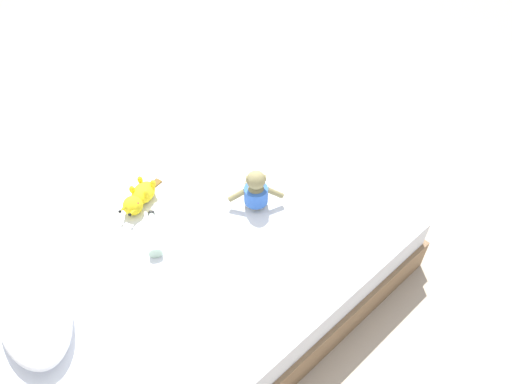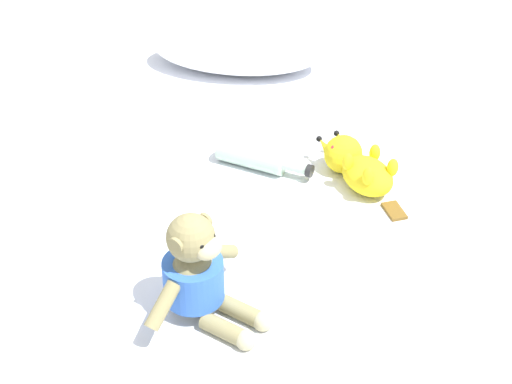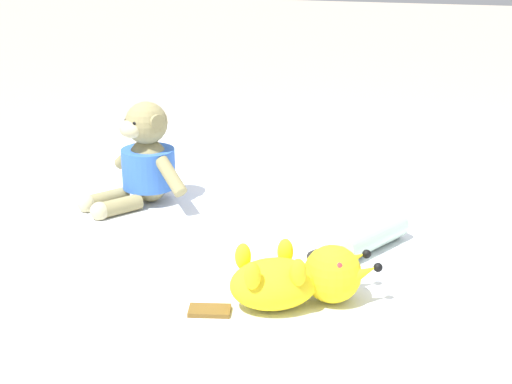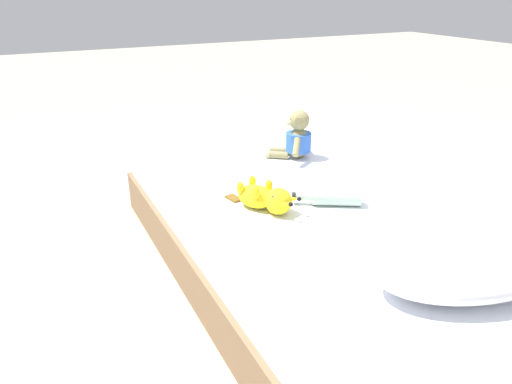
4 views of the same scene
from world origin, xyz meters
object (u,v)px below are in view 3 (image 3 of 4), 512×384
object	(u,v)px
bed	(332,295)
plush_yellow_creature	(299,278)
plush_monkey	(144,162)
glass_bottle	(366,235)

from	to	relation	value
bed	plush_yellow_creature	distance (m)	0.47
plush_monkey	glass_bottle	distance (m)	0.55
bed	glass_bottle	xyz separation A→B (m)	(0.15, 0.08, 0.22)
bed	plush_monkey	world-z (taller)	plush_monkey
plush_monkey	plush_yellow_creature	xyz separation A→B (m)	(0.40, 0.44, -0.05)
bed	glass_bottle	size ratio (longest dim) A/B	8.16
plush_yellow_creature	glass_bottle	size ratio (longest dim) A/B	1.25
plush_monkey	plush_yellow_creature	bearing A→B (deg)	47.72
plush_monkey	bed	bearing A→B (deg)	90.33
plush_yellow_creature	glass_bottle	bearing A→B (deg)	161.62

